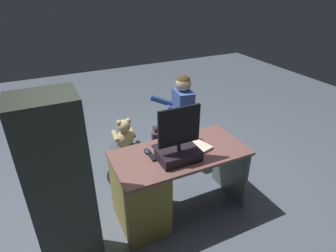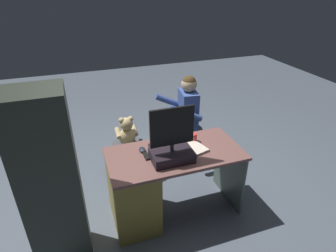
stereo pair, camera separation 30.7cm
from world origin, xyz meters
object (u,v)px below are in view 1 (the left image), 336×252
at_px(monitor, 179,147).
at_px(teddy_bear, 124,134).
at_px(desk, 149,189).
at_px(computer_mouse, 147,151).
at_px(cup, 196,136).
at_px(keyboard, 174,144).
at_px(tv_remote, 152,156).
at_px(visitor_chair, 182,140).
at_px(office_chair_teddy, 127,160).
at_px(person, 178,113).

relative_size(monitor, teddy_bear, 1.45).
relative_size(desk, teddy_bear, 3.62).
relative_size(desk, computer_mouse, 13.57).
bearing_deg(cup, keyboard, -0.96).
distance_m(desk, cup, 0.71).
bearing_deg(keyboard, teddy_bear, -64.87).
relative_size(tv_remote, visitor_chair, 0.30).
xyz_separation_m(keyboard, teddy_bear, (0.31, -0.66, -0.15)).
height_order(desk, monitor, monitor).
bearing_deg(desk, office_chair_teddy, -91.57).
xyz_separation_m(desk, monitor, (-0.26, 0.10, 0.47)).
height_order(desk, teddy_bear, teddy_bear).
height_order(monitor, keyboard, monitor).
xyz_separation_m(keyboard, office_chair_teddy, (0.31, -0.65, -0.50)).
height_order(desk, person, person).
height_order(monitor, person, monitor).
height_order(cup, teddy_bear, cup).
relative_size(tv_remote, person, 0.13).
height_order(monitor, computer_mouse, monitor).
bearing_deg(visitor_chair, cup, 71.02).
bearing_deg(desk, monitor, 159.56).
relative_size(computer_mouse, cup, 1.08).
bearing_deg(monitor, desk, -20.44).
bearing_deg(person, office_chair_teddy, 7.42).
distance_m(desk, keyboard, 0.50).
relative_size(cup, office_chair_teddy, 0.17).
distance_m(monitor, cup, 0.41).
bearing_deg(keyboard, visitor_chair, -124.10).
bearing_deg(desk, visitor_chair, -133.26).
xyz_separation_m(cup, teddy_bear, (0.56, -0.67, -0.18)).
bearing_deg(person, teddy_bear, 6.41).
height_order(office_chair_teddy, teddy_bear, teddy_bear).
relative_size(monitor, visitor_chair, 1.05).
height_order(keyboard, cup, cup).
height_order(tv_remote, person, person).
relative_size(computer_mouse, teddy_bear, 0.27).
relative_size(monitor, computer_mouse, 5.45).
height_order(cup, visitor_chair, cup).
distance_m(monitor, keyboard, 0.28).
height_order(desk, cup, cup).
bearing_deg(desk, cup, -166.80).
bearing_deg(computer_mouse, tv_remote, 97.38).
relative_size(monitor, cup, 5.91).
distance_m(visitor_chair, person, 0.44).
bearing_deg(visitor_chair, desk, 46.74).
distance_m(monitor, person, 1.12).
bearing_deg(office_chair_teddy, monitor, 105.18).
bearing_deg(teddy_bear, tv_remote, 92.37).
height_order(keyboard, tv_remote, keyboard).
distance_m(keyboard, visitor_chair, 1.04).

